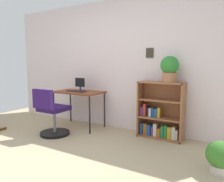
# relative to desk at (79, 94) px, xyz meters

# --- Properties ---
(ground_plane) EXTENTS (6.24, 6.24, 0.00)m
(ground_plane) POSITION_rel_desk_xyz_m (0.60, -1.73, -0.66)
(ground_plane) COLOR tan
(wall_back) EXTENTS (5.20, 0.12, 2.48)m
(wall_back) POSITION_rel_desk_xyz_m (0.60, 0.42, 0.58)
(wall_back) COLOR silver
(wall_back) RESTS_ON ground_plane
(desk) EXTENTS (0.97, 0.58, 0.72)m
(desk) POSITION_rel_desk_xyz_m (0.00, 0.00, 0.00)
(desk) COLOR brown
(desk) RESTS_ON ground_plane
(monitor) EXTENTS (0.22, 0.19, 0.26)m
(monitor) POSITION_rel_desk_xyz_m (-0.02, 0.07, 0.18)
(monitor) COLOR #262628
(monitor) RESTS_ON desk
(keyboard) EXTENTS (0.40, 0.14, 0.02)m
(keyboard) POSITION_rel_desk_xyz_m (-0.01, -0.07, 0.07)
(keyboard) COLOR #312120
(keyboard) RESTS_ON desk
(office_chair) EXTENTS (0.52, 0.55, 0.84)m
(office_chair) POSITION_rel_desk_xyz_m (-0.07, -0.67, -0.30)
(office_chair) COLOR black
(office_chair) RESTS_ON ground_plane
(bookshelf_low) EXTENTS (0.76, 0.30, 0.96)m
(bookshelf_low) POSITION_rel_desk_xyz_m (1.59, 0.23, -0.24)
(bookshelf_low) COLOR #925936
(bookshelf_low) RESTS_ON ground_plane
(potted_plant_on_shelf) EXTENTS (0.30, 0.30, 0.43)m
(potted_plant_on_shelf) POSITION_rel_desk_xyz_m (1.74, 0.17, 0.54)
(potted_plant_on_shelf) COLOR #9E6642
(potted_plant_on_shelf) RESTS_ON bookshelf_low
(potted_plant_floor) EXTENTS (0.31, 0.31, 0.39)m
(potted_plant_floor) POSITION_rel_desk_xyz_m (2.59, -0.66, -0.45)
(potted_plant_floor) COLOR #B7B2A8
(potted_plant_floor) RESTS_ON ground_plane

